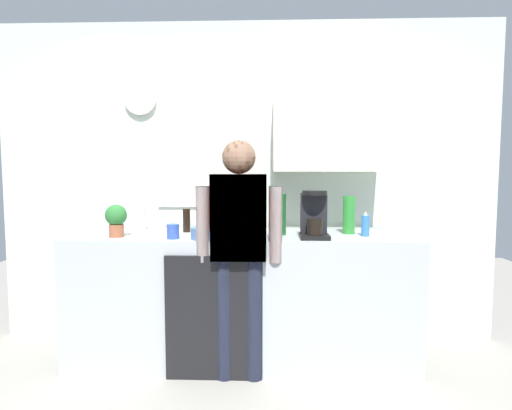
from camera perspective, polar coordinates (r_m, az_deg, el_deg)
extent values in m
plane|color=#9E998E|center=(2.98, -2.33, -23.16)|extent=(8.00, 8.00, 0.00)
cube|color=#B2B7BC|center=(3.08, -1.94, -12.80)|extent=(2.48, 0.64, 0.94)
cube|color=black|center=(2.81, -6.93, -15.61)|extent=(0.56, 0.02, 0.84)
cube|color=silver|center=(3.37, -1.48, 3.06)|extent=(4.08, 0.10, 2.60)
cube|color=beige|center=(3.34, -6.61, 6.23)|extent=(0.86, 0.02, 0.76)
cube|color=#8CA5C6|center=(3.35, -6.60, 6.23)|extent=(0.80, 0.02, 0.70)
cube|color=silver|center=(3.20, 10.14, 10.75)|extent=(0.84, 0.32, 0.68)
cylinder|color=silver|center=(3.51, -16.05, 14.22)|extent=(0.26, 0.03, 0.26)
cube|color=black|center=(2.81, 8.23, -4.40)|extent=(0.20, 0.20, 0.03)
cube|color=black|center=(2.85, 8.13, -1.13)|extent=(0.18, 0.08, 0.28)
cylinder|color=black|center=(2.77, 8.31, -3.07)|extent=(0.11, 0.11, 0.11)
cylinder|color=black|center=(2.78, 8.30, 1.72)|extent=(0.17, 0.17, 0.03)
cylinder|color=#195923|center=(2.94, 3.55, -1.32)|extent=(0.07, 0.07, 0.30)
cylinder|color=#2D8C33|center=(3.07, 12.97, -1.37)|extent=(0.09, 0.09, 0.28)
cylinder|color=black|center=(3.12, -9.78, -2.14)|extent=(0.06, 0.06, 0.18)
cylinder|color=brown|center=(3.02, -6.95, -1.86)|extent=(0.06, 0.06, 0.23)
cylinder|color=maroon|center=(2.76, -3.14, -2.53)|extent=(0.06, 0.06, 0.22)
cylinder|color=olive|center=(3.00, -1.92, -1.68)|extent=(0.06, 0.06, 0.25)
cylinder|color=#3351B2|center=(2.83, -11.65, -3.68)|extent=(0.08, 0.08, 0.10)
cylinder|color=#4C72A5|center=(2.79, -6.93, -3.94)|extent=(0.22, 0.22, 0.08)
cylinder|color=#9E5638|center=(3.01, -19.10, -3.44)|extent=(0.10, 0.10, 0.09)
sphere|color=#2D7233|center=(3.00, -19.16, -1.36)|extent=(0.15, 0.15, 0.15)
cylinder|color=blue|center=(2.98, 15.18, -2.84)|extent=(0.06, 0.06, 0.15)
cone|color=white|center=(2.97, 15.22, -1.12)|extent=(0.02, 0.02, 0.03)
cylinder|color=silver|center=(3.32, -16.42, -1.95)|extent=(0.14, 0.14, 0.17)
cylinder|color=#3F4766|center=(2.83, -4.46, -15.71)|extent=(0.12, 0.12, 0.82)
cylinder|color=#3F4766|center=(2.81, -0.25, -15.80)|extent=(0.12, 0.12, 0.82)
cube|color=#D85959|center=(2.66, -2.41, -1.67)|extent=(0.36, 0.20, 0.56)
sphere|color=#A57A59|center=(2.64, -2.44, 6.77)|extent=(0.22, 0.22, 0.22)
cylinder|color=#D85959|center=(2.69, -7.51, -2.69)|extent=(0.09, 0.09, 0.50)
cylinder|color=#D85959|center=(2.66, 2.77, -2.76)|extent=(0.09, 0.09, 0.50)
cylinder|color=#3F4766|center=(2.83, -4.46, -15.71)|extent=(0.12, 0.12, 0.82)
cylinder|color=#3F4766|center=(2.81, -0.25, -15.80)|extent=(0.12, 0.12, 0.82)
cube|color=white|center=(2.66, -2.41, -1.67)|extent=(0.36, 0.20, 0.56)
sphere|color=#D8AD8C|center=(2.64, -2.44, 6.77)|extent=(0.22, 0.22, 0.22)
cylinder|color=white|center=(2.69, -7.51, -2.69)|extent=(0.09, 0.09, 0.50)
cylinder|color=white|center=(2.66, 2.77, -2.76)|extent=(0.09, 0.09, 0.50)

